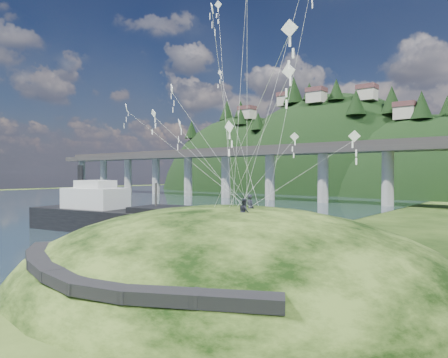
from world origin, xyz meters
The scene contains 10 objects.
ground centered at (0.00, 0.00, 0.00)m, with size 320.00×320.00×0.00m, color black.
water centered at (-72.00, 30.00, 0.01)m, with size 240.00×240.00×0.00m, color #293D4B.
grass_hill centered at (8.00, 2.00, -1.50)m, with size 36.00×32.00×13.00m.
footpath centered at (7.46, -9.74, 2.08)m, with size 22.29×5.84×0.83m.
bridge centered at (-26.46, 70.07, 9.70)m, with size 160.00×11.00×15.00m.
far_ridge centered at (-43.58, 122.17, -7.44)m, with size 153.00×70.00×94.50m.
work_barge centered at (-16.40, 8.37, 2.14)m, with size 25.23×10.94×8.55m.
wooden_dock centered at (-7.42, 6.53, 0.50)m, with size 16.01×6.52×1.14m.
kite_flyers centered at (10.20, 0.94, 5.87)m, with size 1.93×2.92×2.07m.
kite_swarm centered at (8.43, 2.15, 16.55)m, with size 19.20×16.89×19.29m.
Camera 1 is at (26.78, -21.97, 7.63)m, focal length 32.00 mm.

